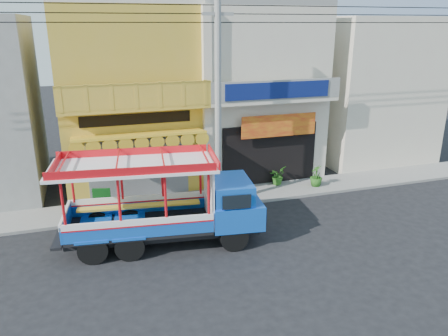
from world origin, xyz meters
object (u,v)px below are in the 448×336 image
Objects in this scene: green_sign at (102,203)px; potted_plant_c at (316,176)px; utility_pole at (222,85)px; songthaew_truck at (176,202)px; potted_plant_a at (277,176)px.

green_sign is 1.06× the size of potted_plant_c.
utility_pole is 5.04m from songthaew_truck.
songthaew_truck reaches higher than green_sign.
utility_pole is 5.62m from potted_plant_a.
songthaew_truck reaches higher than potted_plant_a.
potted_plant_a is at bearing 22.73° from utility_pole.
potted_plant_a is (7.93, 0.94, -0.02)m from green_sign.
green_sign is at bearing -62.01° from potted_plant_c.
potted_plant_a is at bearing 6.79° from green_sign.
utility_pole is 32.91× the size of potted_plant_a.
green_sign is 1.24× the size of potted_plant_a.
songthaew_truck reaches higher than potted_plant_c.
potted_plant_a is (5.57, 3.98, -0.99)m from songthaew_truck.
utility_pole is 6.57m from green_sign.
potted_plant_a is (3.12, 1.31, -4.49)m from utility_pole.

